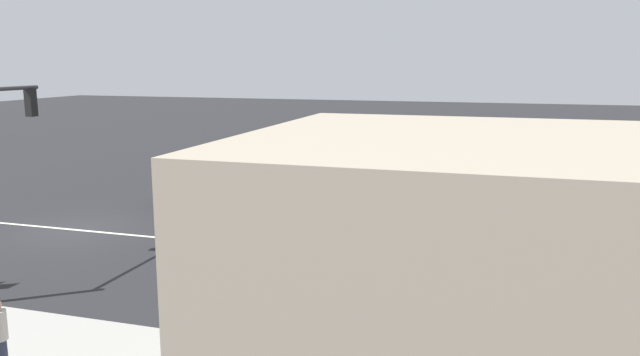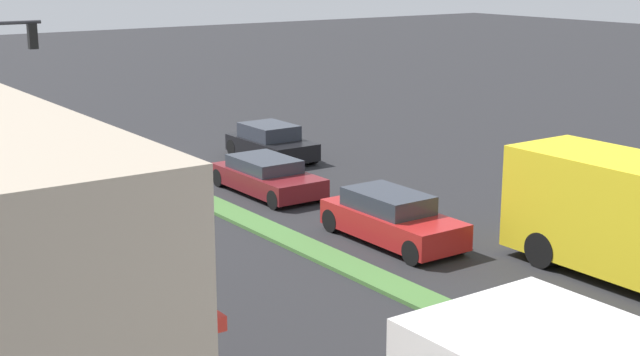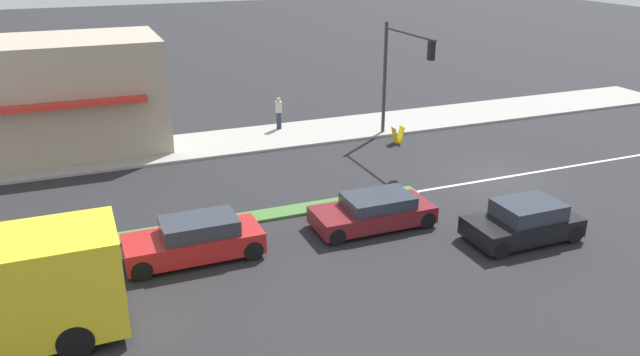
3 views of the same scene
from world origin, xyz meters
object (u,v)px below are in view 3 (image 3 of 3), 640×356
Objects in this scene: pedestrian at (279,112)px; warning_aframe_sign at (398,135)px; sedan_maroon at (374,211)px; traffic_signal_main at (399,64)px; suv_black at (524,222)px; hatchback_red at (195,240)px.

pedestrian is 6.39m from warning_aframe_sign.
sedan_maroon is (-8.06, 5.36, 0.14)m from warning_aframe_sign.
pedestrian is (3.94, 4.83, -2.89)m from traffic_signal_main.
pedestrian is 0.40× the size of sedan_maroon.
suv_black is at bearing -166.45° from pedestrian.
warning_aframe_sign is 9.67m from sedan_maroon.
traffic_signal_main is 10.48m from sedan_maroon.
hatchback_red is (-12.27, 6.88, -0.35)m from pedestrian.
suv_black is at bearing 173.83° from traffic_signal_main.
sedan_maroon is at bearing 177.25° from pedestrian.
hatchback_red is at bearing 150.71° from pedestrian.
traffic_signal_main is 14.74m from hatchback_red.
sedan_maroon is (-8.32, 5.42, -3.33)m from traffic_signal_main.
pedestrian is at bearing 13.55° from suv_black.
traffic_signal_main is 6.88m from pedestrian.
sedan_maroon is 6.30m from hatchback_red.
warning_aframe_sign is 0.20× the size of hatchback_red.
hatchback_red is 10.88m from suv_black.
suv_black is (-2.80, -10.51, -0.02)m from hatchback_red.
warning_aframe_sign is 14.17m from hatchback_red.
traffic_signal_main is 3.49m from warning_aframe_sign.
pedestrian reaches higher than hatchback_red.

